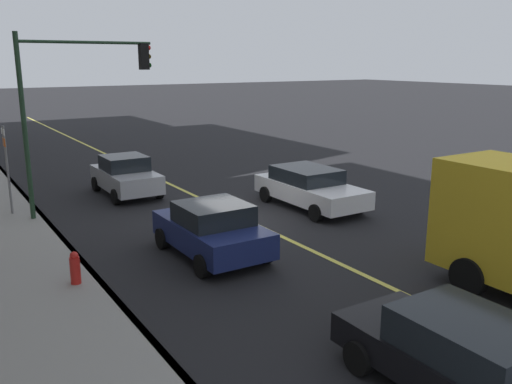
{
  "coord_description": "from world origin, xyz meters",
  "views": [
    {
      "loc": [
        -15.4,
        9.14,
        5.29
      ],
      "look_at": [
        -2.39,
        0.96,
        1.55
      ],
      "focal_mm": 38.14,
      "sensor_mm": 36.0,
      "label": 1
    }
  ],
  "objects_px": {
    "traffic_light_mast": "(74,93)",
    "fire_hydrant": "(75,271)",
    "car_black": "(466,359)",
    "car_navy": "(212,229)",
    "car_white": "(309,187)",
    "car_silver": "(126,176)",
    "street_sign_post": "(7,165)"
  },
  "relations": [
    {
      "from": "street_sign_post",
      "to": "car_silver",
      "type": "bearing_deg",
      "value": -76.01
    },
    {
      "from": "car_white",
      "to": "car_black",
      "type": "distance_m",
      "value": 11.86
    },
    {
      "from": "traffic_light_mast",
      "to": "car_black",
      "type": "bearing_deg",
      "value": -170.93
    },
    {
      "from": "car_silver",
      "to": "fire_hydrant",
      "type": "relative_size",
      "value": 4.16
    },
    {
      "from": "car_navy",
      "to": "car_silver",
      "type": "xyz_separation_m",
      "value": [
        8.12,
        -0.35,
        0.01
      ]
    },
    {
      "from": "car_white",
      "to": "street_sign_post",
      "type": "height_order",
      "value": "street_sign_post"
    },
    {
      "from": "car_white",
      "to": "car_navy",
      "type": "bearing_deg",
      "value": 116.25
    },
    {
      "from": "car_navy",
      "to": "car_black",
      "type": "bearing_deg",
      "value": -177.97
    },
    {
      "from": "car_silver",
      "to": "car_white",
      "type": "height_order",
      "value": "car_silver"
    },
    {
      "from": "car_navy",
      "to": "fire_hydrant",
      "type": "height_order",
      "value": "car_navy"
    },
    {
      "from": "fire_hydrant",
      "to": "car_white",
      "type": "bearing_deg",
      "value": -72.05
    },
    {
      "from": "car_black",
      "to": "street_sign_post",
      "type": "xyz_separation_m",
      "value": [
        15.01,
        4.38,
        1.11
      ]
    },
    {
      "from": "car_silver",
      "to": "fire_hydrant",
      "type": "bearing_deg",
      "value": 153.82
    },
    {
      "from": "car_navy",
      "to": "car_black",
      "type": "xyz_separation_m",
      "value": [
        -8.0,
        -0.28,
        -0.03
      ]
    },
    {
      "from": "car_navy",
      "to": "street_sign_post",
      "type": "relative_size",
      "value": 1.22
    },
    {
      "from": "car_white",
      "to": "fire_hydrant",
      "type": "xyz_separation_m",
      "value": [
        -2.99,
        9.23,
        -0.29
      ]
    },
    {
      "from": "traffic_light_mast",
      "to": "street_sign_post",
      "type": "bearing_deg",
      "value": 64.53
    },
    {
      "from": "traffic_light_mast",
      "to": "fire_hydrant",
      "type": "bearing_deg",
      "value": 163.69
    },
    {
      "from": "traffic_light_mast",
      "to": "fire_hydrant",
      "type": "xyz_separation_m",
      "value": [
        -6.29,
        1.84,
        -3.76
      ]
    },
    {
      "from": "car_navy",
      "to": "car_silver",
      "type": "bearing_deg",
      "value": -2.46
    },
    {
      "from": "car_black",
      "to": "car_silver",
      "type": "bearing_deg",
      "value": -0.23
    },
    {
      "from": "car_navy",
      "to": "car_white",
      "type": "bearing_deg",
      "value": -63.75
    },
    {
      "from": "car_navy",
      "to": "car_white",
      "type": "distance_m",
      "value": 6.06
    },
    {
      "from": "car_navy",
      "to": "car_black",
      "type": "height_order",
      "value": "car_navy"
    },
    {
      "from": "fire_hydrant",
      "to": "car_silver",
      "type": "bearing_deg",
      "value": -26.18
    },
    {
      "from": "car_white",
      "to": "car_silver",
      "type": "bearing_deg",
      "value": 43.1
    },
    {
      "from": "car_white",
      "to": "fire_hydrant",
      "type": "distance_m",
      "value": 9.7
    },
    {
      "from": "car_silver",
      "to": "street_sign_post",
      "type": "xyz_separation_m",
      "value": [
        -1.11,
        4.45,
        1.07
      ]
    },
    {
      "from": "car_silver",
      "to": "car_black",
      "type": "distance_m",
      "value": 16.12
    },
    {
      "from": "car_white",
      "to": "traffic_light_mast",
      "type": "xyz_separation_m",
      "value": [
        3.31,
        7.38,
        3.47
      ]
    },
    {
      "from": "car_black",
      "to": "traffic_light_mast",
      "type": "relative_size",
      "value": 0.71
    },
    {
      "from": "car_navy",
      "to": "car_silver",
      "type": "height_order",
      "value": "car_silver"
    }
  ]
}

